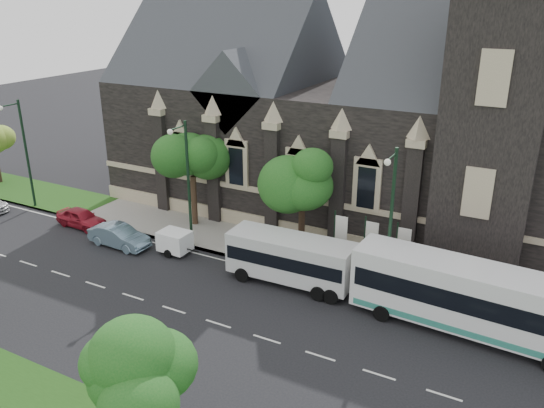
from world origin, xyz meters
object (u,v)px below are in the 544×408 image
Objects in this scene: street_lamp_mid at (186,178)px; banner_flag_left at (339,235)px; street_lamp_near at (390,216)px; car_far_red at (81,218)px; banner_flag_right at (401,248)px; tree_park_east at (142,368)px; shuttle_bus at (291,257)px; banner_flag_center at (369,241)px; tree_walk_right at (307,169)px; sedan at (119,236)px; tour_coach at (477,300)px; tree_walk_left at (195,153)px; box_trailer at (175,241)px; street_lamp_far at (24,149)px.

banner_flag_left is (10.29, 1.91, -2.73)m from street_lamp_mid.
street_lamp_mid is at bearing -169.50° from banner_flag_left.
street_lamp_near is 2.12× the size of car_far_red.
street_lamp_mid is 14.67m from banner_flag_right.
tree_park_east reaches higher than shuttle_bus.
car_far_red is at bearing -177.79° from street_lamp_near.
banner_flag_center is at bearing 8.82° from street_lamp_mid.
street_lamp_near reaches higher than banner_flag_left.
street_lamp_near is (6.79, -3.62, -0.71)m from tree_walk_right.
sedan is (-14.70, 14.26, -3.85)m from tree_park_east.
sedan is (-16.81, -4.06, -1.62)m from banner_flag_center.
street_lamp_mid is (-14.00, 0.00, 0.00)m from street_lamp_near.
tour_coach is (19.29, -1.54, -3.06)m from street_lamp_mid.
banner_flag_center is (14.08, -1.70, -3.35)m from tree_walk_left.
tree_walk_left is at bearing 153.41° from shuttle_bus.
tree_walk_left reaches higher than box_trailer.
banner_flag_center is 22.00m from car_far_red.
tree_walk_right is 8.05m from banner_flag_right.
banner_flag_right is (0.29, 1.91, -2.73)m from street_lamp_near.
tree_walk_right is at bearing -62.42° from sedan.
street_lamp_far is at bearing 176.75° from box_trailer.
street_lamp_near is at bearing 0.00° from street_lamp_mid.
tree_park_east is 0.70× the size of street_lamp_far.
sedan is at bearing -167.81° from banner_flag_right.
box_trailer is (-10.64, -3.15, -1.47)m from banner_flag_left.
tree_park_east is 23.36m from tree_walk_left.
street_lamp_far reaches higher than car_far_red.
tree_park_east is at bearing -118.19° from tour_coach.
car_far_red is (-9.13, 0.34, -0.19)m from box_trailer.
sedan is (-12.96, -1.00, -0.97)m from shuttle_bus.
shuttle_bus is 2.59× the size of box_trailer.
street_lamp_near is 30.00m from street_lamp_far.
banner_flag_center is at bearing 36.90° from shuttle_bus.
tree_walk_right is at bearing 150.90° from banner_flag_left.
street_lamp_mid is at bearing -153.35° from tree_walk_right.
shuttle_bus is at bearing -84.21° from sedan.
tree_walk_left is 14.67m from street_lamp_far.
street_lamp_mid reaches higher than shuttle_bus.
tree_walk_right is 8.10m from street_lamp_mid.
sedan is at bearing -166.41° from banner_flag_center.
banner_flag_right is (14.29, 1.91, -2.73)m from street_lamp_mid.
street_lamp_mid is 12.73m from banner_flag_center.
shuttle_bus is 13.03m from sedan.
street_lamp_far is 26.50m from banner_flag_left.
tree_park_east is 0.82× the size of tree_walk_left.
tree_walk_right is 9.01m from tree_walk_left.
tree_walk_right is at bearing 34.03° from box_trailer.
street_lamp_near is at bearing -12.87° from tree_walk_left.
shuttle_bus is at bearing -121.18° from banner_flag_left.
shuttle_bus is at bearing -178.69° from tour_coach.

